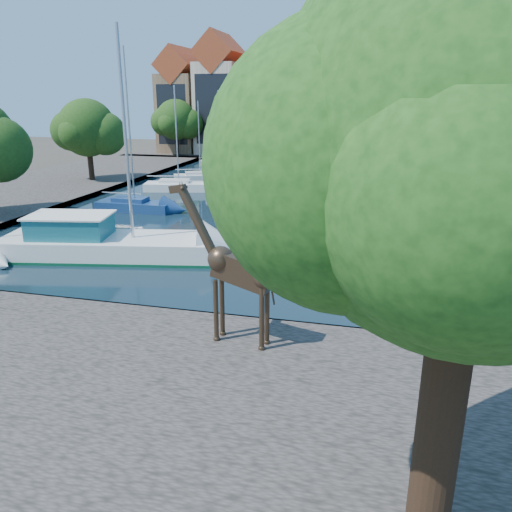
{
  "coord_description": "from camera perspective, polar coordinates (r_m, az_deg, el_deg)",
  "views": [
    {
      "loc": [
        6.13,
        -17.01,
        8.59
      ],
      "look_at": [
        1.85,
        0.44,
        2.8
      ],
      "focal_mm": 35.0,
      "sensor_mm": 36.0,
      "label": 1
    }
  ],
  "objects": [
    {
      "name": "sailboat_right_b",
      "position": [
        36.28,
        22.78,
        3.74
      ],
      "size": [
        6.1,
        2.39,
        10.15
      ],
      "color": "navy",
      "rests_on": "water_basin"
    },
    {
      "name": "townhouse_west_mid",
      "position": [
        76.57,
        -3.98,
        17.55
      ],
      "size": [
        5.94,
        9.18,
        16.79
      ],
      "color": "beige",
      "rests_on": "far_quay"
    },
    {
      "name": "townhouse_center",
      "position": [
        73.69,
        6.18,
        17.59
      ],
      "size": [
        5.44,
        9.18,
        16.93
      ],
      "color": "brown",
      "rests_on": "far_quay"
    },
    {
      "name": "left_quay",
      "position": [
        52.16,
        -23.29,
        7.22
      ],
      "size": [
        14.0,
        52.0,
        0.5
      ],
      "primitive_type": "cube",
      "color": "#534C48",
      "rests_on": "ground"
    },
    {
      "name": "far_tree_west",
      "position": [
        70.5,
        -2.84,
        14.98
      ],
      "size": [
        6.76,
        5.2,
        7.36
      ],
      "color": "#332114",
      "rests_on": "far_quay"
    },
    {
      "name": "far_tree_far_west",
      "position": [
        73.17,
        -9.06,
        14.98
      ],
      "size": [
        7.28,
        5.6,
        7.68
      ],
      "color": "#332114",
      "rests_on": "far_quay"
    },
    {
      "name": "far_tree_mid_east",
      "position": [
        67.71,
        10.71,
        14.63
      ],
      "size": [
        7.02,
        5.4,
        7.52
      ],
      "color": "#332114",
      "rests_on": "far_quay"
    },
    {
      "name": "motorsailer",
      "position": [
        28.69,
        -17.22,
        1.68
      ],
      "size": [
        12.12,
        5.55,
        11.88
      ],
      "color": "silver",
      "rests_on": "water_basin"
    },
    {
      "name": "sailboat_left_d",
      "position": [
        53.23,
        -6.37,
        9.09
      ],
      "size": [
        5.78,
        4.0,
        8.03
      ],
      "color": "silver",
      "rests_on": "water_basin"
    },
    {
      "name": "giraffe_statue",
      "position": [
        16.51,
        -2.5,
        -1.51
      ],
      "size": [
        3.73,
        1.0,
        5.33
      ],
      "color": "#3C2C1E",
      "rests_on": "near_quay"
    },
    {
      "name": "water_basin",
      "position": [
        42.33,
        5.21,
        6.14
      ],
      "size": [
        38.0,
        50.0,
        0.08
      ],
      "primitive_type": "cube",
      "color": "black",
      "rests_on": "ground"
    },
    {
      "name": "townhouse_east_end",
      "position": [
        73.55,
        21.53,
        15.52
      ],
      "size": [
        5.44,
        9.18,
        14.43
      ],
      "color": "brown",
      "rests_on": "far_quay"
    },
    {
      "name": "far_tree_mid_west",
      "position": [
        68.64,
        3.82,
        15.07
      ],
      "size": [
        7.8,
        6.0,
        8.0
      ],
      "color": "#332114",
      "rests_on": "far_quay"
    },
    {
      "name": "sailboat_left_e",
      "position": [
        64.62,
        -4.2,
        10.72
      ],
      "size": [
        5.1,
        2.35,
        9.15
      ],
      "color": "silver",
      "rests_on": "water_basin"
    },
    {
      "name": "townhouse_east_inner",
      "position": [
        73.12,
        11.03,
        16.88
      ],
      "size": [
        5.94,
        9.18,
        15.79
      ],
      "color": "tan",
      "rests_on": "far_quay"
    },
    {
      "name": "near_quay",
      "position": [
        14.4,
        -15.14,
        -18.25
      ],
      "size": [
        50.0,
        14.0,
        0.5
      ],
      "primitive_type": "cube",
      "color": "#534C48",
      "rests_on": "ground"
    },
    {
      "name": "townhouse_west_end",
      "position": [
        78.6,
        -8.32,
        16.79
      ],
      "size": [
        5.44,
        9.18,
        14.93
      ],
      "color": "#836547",
      "rests_on": "far_quay"
    },
    {
      "name": "side_tree_left_far",
      "position": [
        53.11,
        -18.63,
        13.5
      ],
      "size": [
        7.28,
        5.6,
        7.88
      ],
      "color": "#332114",
      "rests_on": "left_quay"
    },
    {
      "name": "sailboat_left_b",
      "position": [
        39.85,
        -13.66,
        5.88
      ],
      "size": [
        5.88,
        2.06,
        11.87
      ],
      "color": "navy",
      "rests_on": "water_basin"
    },
    {
      "name": "far_tree_east",
      "position": [
        67.7,
        17.7,
        14.21
      ],
      "size": [
        7.54,
        5.8,
        7.84
      ],
      "color": "#332114",
      "rests_on": "far_quay"
    },
    {
      "name": "far_tree_far_east",
      "position": [
        68.64,
        24.51,
        13.38
      ],
      "size": [
        6.76,
        5.2,
        7.36
      ],
      "color": "#332114",
      "rests_on": "far_quay"
    },
    {
      "name": "townhouse_west_inner",
      "position": [
        74.88,
        1.0,
        16.91
      ],
      "size": [
        6.43,
        9.18,
        15.15
      ],
      "color": "beige",
      "rests_on": "far_quay"
    },
    {
      "name": "ground",
      "position": [
        20.01,
        -5.5,
        -7.64
      ],
      "size": [
        160.0,
        160.0,
        0.0
      ],
      "primitive_type": "plane",
      "color": "#38332B",
      "rests_on": "ground"
    },
    {
      "name": "sailboat_left_c",
      "position": [
        47.78,
        -8.81,
        8.07
      ],
      "size": [
        6.64,
        3.53,
        9.4
      ],
      "color": "white",
      "rests_on": "water_basin"
    },
    {
      "name": "sailboat_right_a",
      "position": [
        30.56,
        24.34,
        1.14
      ],
      "size": [
        6.01,
        3.67,
        11.28
      ],
      "color": "silver",
      "rests_on": "water_basin"
    },
    {
      "name": "sailboat_right_d",
      "position": [
        56.73,
        22.7,
        8.5
      ],
      "size": [
        5.73,
        3.64,
        9.46
      ],
      "color": "silver",
      "rests_on": "water_basin"
    },
    {
      "name": "plane_tree",
      "position": [
        8.19,
        24.52,
        9.86
      ],
      "size": [
        8.32,
        6.4,
        10.62
      ],
      "color": "#332114",
      "rests_on": "near_quay"
    },
    {
      "name": "townhouse_east_mid",
      "position": [
        73.03,
        16.36,
        16.8
      ],
      "size": [
        6.43,
        9.18,
        16.65
      ],
      "color": "beige",
      "rests_on": "far_quay"
    },
    {
      "name": "far_quay",
      "position": [
        73.74,
        9.1,
        11.15
      ],
      "size": [
        60.0,
        16.0,
        0.5
      ],
      "primitive_type": "cube",
      "color": "#534C48",
      "rests_on": "ground"
    },
    {
      "name": "sailboat_right_c",
      "position": [
        48.99,
        24.21,
        7.02
      ],
      "size": [
        5.7,
        3.91,
        10.21
      ],
      "color": "silver",
      "rests_on": "water_basin"
    }
  ]
}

